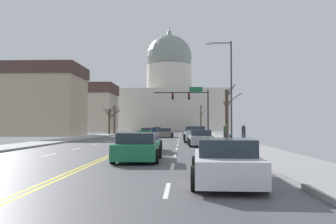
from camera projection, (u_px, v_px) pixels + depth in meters
The scene contains 23 objects.
ground at pixel (141, 143), 33.35m from camera, with size 20.00×180.00×0.20m.
signal_gantry at pixel (193, 101), 51.27m from camera, with size 7.91×0.41×6.99m.
street_lamp_right at pixel (228, 83), 31.29m from camera, with size 2.29×0.24×8.90m.
capitol_building at pixel (169, 96), 108.00m from camera, with size 34.36×20.54×31.33m.
sedan_near_00 at pixel (165, 133), 48.18m from camera, with size 2.19×4.42×1.24m.
sedan_near_01 at pixel (192, 134), 41.24m from camera, with size 2.12×4.34×1.23m.
pickup_truck_near_02 at pixel (195, 135), 34.67m from camera, with size 2.29×5.46×1.54m.
sedan_near_03 at pixel (200, 138), 28.20m from camera, with size 2.04×4.30×1.28m.
sedan_near_04 at pixel (146, 143), 22.42m from camera, with size 2.00×4.41×1.15m.
sedan_near_05 at pixel (138, 148), 16.61m from camera, with size 2.13×4.43×1.31m.
sedan_near_06 at pixel (225, 162), 10.29m from camera, with size 2.08×4.61×1.28m.
sedan_oncoming_00 at pixel (146, 132), 58.02m from camera, with size 1.98×4.56×1.16m.
sedan_oncoming_01 at pixel (152, 131), 66.15m from camera, with size 2.12×4.46×1.14m.
sedan_oncoming_02 at pixel (157, 130), 78.27m from camera, with size 2.21×4.36×1.19m.
flank_building_00 at pixel (39, 100), 54.36m from camera, with size 13.18×9.38×10.74m.
flank_building_01 at pixel (90, 108), 82.86m from camera, with size 11.94×10.39×11.10m.
bare_tree_00 at pixel (201, 118), 84.54m from camera, with size 2.35×1.25×6.26m.
bare_tree_01 at pixel (109, 120), 59.10m from camera, with size 2.75×2.28×4.77m.
bare_tree_02 at pixel (227, 113), 36.64m from camera, with size 1.64×2.62×5.79m.
bare_tree_03 at pixel (114, 119), 66.07m from camera, with size 2.45×2.04×5.08m.
pedestrian_00 at pixel (225, 131), 34.84m from camera, with size 0.35×0.34×1.62m.
pedestrian_01 at pixel (244, 132), 30.56m from camera, with size 0.35×0.34×1.62m.
bicycle_parked at pixel (231, 138), 32.44m from camera, with size 0.12×1.77×0.85m.
Camera 1 is at (3.89, -33.30, 1.67)m, focal length 38.22 mm.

